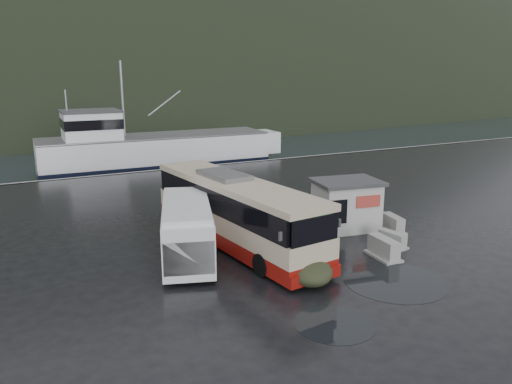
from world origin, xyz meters
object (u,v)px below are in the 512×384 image
fishing_trawler (157,155)px  waste_bin_right (301,261)px  dome_tent (307,281)px  jersey_barrier_a (392,231)px  jersey_barrier_c (392,247)px  waste_bin_left (266,265)px  ticket_kiosk (345,229)px  coach_bus (235,244)px  white_van (188,259)px  jersey_barrier_b (383,257)px

fishing_trawler → waste_bin_right: bearing=-92.9°
dome_tent → jersey_barrier_a: size_ratio=1.59×
dome_tent → jersey_barrier_c: bearing=14.9°
waste_bin_left → jersey_barrier_c: 6.29m
jersey_barrier_c → fishing_trawler: 30.04m
waste_bin_left → jersey_barrier_a: waste_bin_left is taller
jersey_barrier_a → ticket_kiosk: bearing=144.0°
waste_bin_right → ticket_kiosk: size_ratio=0.48×
coach_bus → waste_bin_right: (1.61, -3.24, 0.00)m
waste_bin_left → jersey_barrier_a: 7.92m
coach_bus → fishing_trawler: (3.81, 26.28, 0.00)m
ticket_kiosk → jersey_barrier_a: bearing=-26.4°
waste_bin_left → ticket_kiosk: bearing=22.3°
waste_bin_right → jersey_barrier_a: size_ratio=0.97×
jersey_barrier_a → fishing_trawler: (-4.09, 28.17, 0.00)m
jersey_barrier_c → jersey_barrier_a: bearing=47.8°
dome_tent → ticket_kiosk: size_ratio=0.79×
waste_bin_left → coach_bus: bearing=90.8°
white_van → ticket_kiosk: size_ratio=1.87×
jersey_barrier_b → fishing_trawler: fishing_trawler is taller
dome_tent → ticket_kiosk: ticket_kiosk is taller
ticket_kiosk → jersey_barrier_a: 2.35m
waste_bin_right → jersey_barrier_c: 4.71m
jersey_barrier_c → ticket_kiosk: bearing=95.5°
dome_tent → jersey_barrier_a: bearing=24.3°
ticket_kiosk → fishing_trawler: bearing=104.3°
coach_bus → fishing_trawler: fishing_trawler is taller
jersey_barrier_a → dome_tent: bearing=-155.7°
dome_tent → fishing_trawler: 31.59m
dome_tent → waste_bin_right: bearing=63.8°
jersey_barrier_a → fishing_trawler: bearing=98.3°
waste_bin_right → ticket_kiosk: 5.16m
dome_tent → jersey_barrier_c: 5.83m
ticket_kiosk → jersey_barrier_b: bearing=-93.9°
white_van → jersey_barrier_b: size_ratio=3.49×
ticket_kiosk → jersey_barrier_c: ticket_kiosk is taller
ticket_kiosk → white_van: bearing=-168.6°
jersey_barrier_c → dome_tent: bearing=-165.1°
white_van → ticket_kiosk: 8.62m
waste_bin_right → jersey_barrier_b: 3.65m
white_van → dome_tent: size_ratio=2.38×
waste_bin_left → waste_bin_right: size_ratio=0.83×
white_van → jersey_barrier_c: 9.37m
dome_tent → jersey_barrier_c: size_ratio=1.82×
dome_tent → jersey_barrier_b: (4.36, 0.63, 0.00)m
coach_bus → waste_bin_right: size_ratio=7.36×
waste_bin_left → waste_bin_right: bearing=-10.4°
dome_tent → jersey_barrier_a: 7.93m
dome_tent → fishing_trawler: fishing_trawler is taller
white_van → jersey_barrier_c: white_van is taller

